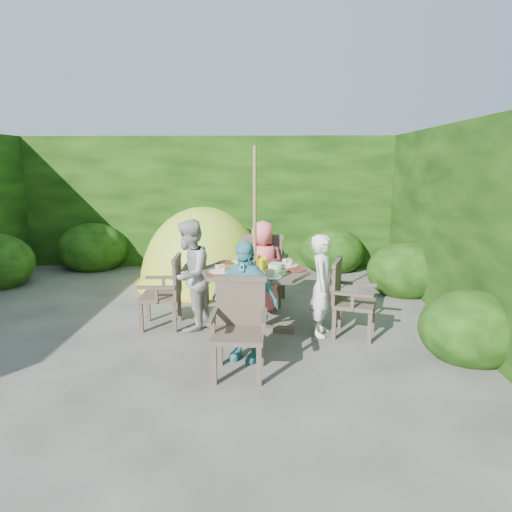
{
  "coord_description": "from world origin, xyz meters",
  "views": [
    {
      "loc": [
        1.27,
        -5.18,
        2.02
      ],
      "look_at": [
        1.06,
        0.48,
        0.85
      ],
      "focal_mm": 32.0,
      "sensor_mm": 36.0,
      "label": 1
    }
  ],
  "objects_px": {
    "parasol_pole": "(255,242)",
    "child_left": "(189,275)",
    "garden_chair_back": "(264,268)",
    "garden_chair_front": "(239,325)",
    "child_front": "(244,301)",
    "garden_chair_right": "(348,297)",
    "child_back": "(262,266)",
    "child_right": "(322,285)",
    "patio_table": "(255,279)",
    "dome_tent": "(204,283)",
    "garden_chair_left": "(166,291)"
  },
  "relations": [
    {
      "from": "garden_chair_back",
      "to": "dome_tent",
      "type": "relative_size",
      "value": 0.39
    },
    {
      "from": "child_front",
      "to": "garden_chair_back",
      "type": "bearing_deg",
      "value": 105.4
    },
    {
      "from": "parasol_pole",
      "to": "garden_chair_left",
      "type": "bearing_deg",
      "value": 174.1
    },
    {
      "from": "garden_chair_front",
      "to": "dome_tent",
      "type": "xyz_separation_m",
      "value": [
        -0.85,
        3.32,
        -0.48
      ]
    },
    {
      "from": "garden_chair_right",
      "to": "dome_tent",
      "type": "relative_size",
      "value": 0.33
    },
    {
      "from": "child_back",
      "to": "patio_table",
      "type": "bearing_deg",
      "value": 80.69
    },
    {
      "from": "child_back",
      "to": "garden_chair_front",
      "type": "bearing_deg",
      "value": 80.2
    },
    {
      "from": "child_right",
      "to": "child_left",
      "type": "relative_size",
      "value": 0.89
    },
    {
      "from": "dome_tent",
      "to": "garden_chair_right",
      "type": "bearing_deg",
      "value": -36.89
    },
    {
      "from": "garden_chair_right",
      "to": "child_right",
      "type": "distance_m",
      "value": 0.34
    },
    {
      "from": "garden_chair_right",
      "to": "child_left",
      "type": "bearing_deg",
      "value": 101.84
    },
    {
      "from": "garden_chair_right",
      "to": "child_left",
      "type": "relative_size",
      "value": 0.64
    },
    {
      "from": "garden_chair_back",
      "to": "child_left",
      "type": "bearing_deg",
      "value": 56.94
    },
    {
      "from": "parasol_pole",
      "to": "garden_chair_left",
      "type": "relative_size",
      "value": 2.55
    },
    {
      "from": "parasol_pole",
      "to": "child_back",
      "type": "xyz_separation_m",
      "value": [
        0.07,
        0.8,
        -0.47
      ]
    },
    {
      "from": "parasol_pole",
      "to": "child_left",
      "type": "relative_size",
      "value": 1.63
    },
    {
      "from": "child_right",
      "to": "child_front",
      "type": "height_order",
      "value": "child_front"
    },
    {
      "from": "garden_chair_right",
      "to": "garden_chair_front",
      "type": "relative_size",
      "value": 0.97
    },
    {
      "from": "patio_table",
      "to": "child_right",
      "type": "relative_size",
      "value": 1.2
    },
    {
      "from": "parasol_pole",
      "to": "garden_chair_back",
      "type": "height_order",
      "value": "parasol_pole"
    },
    {
      "from": "patio_table",
      "to": "garden_chair_right",
      "type": "distance_m",
      "value": 1.12
    },
    {
      "from": "garden_chair_left",
      "to": "dome_tent",
      "type": "relative_size",
      "value": 0.33
    },
    {
      "from": "child_left",
      "to": "child_back",
      "type": "xyz_separation_m",
      "value": [
        0.87,
        0.72,
        -0.05
      ]
    },
    {
      "from": "child_front",
      "to": "child_left",
      "type": "bearing_deg",
      "value": 150.25
    },
    {
      "from": "child_back",
      "to": "dome_tent",
      "type": "xyz_separation_m",
      "value": [
        -1.03,
        1.43,
        -0.63
      ]
    },
    {
      "from": "garden_chair_back",
      "to": "child_front",
      "type": "distance_m",
      "value": 1.89
    },
    {
      "from": "patio_table",
      "to": "child_left",
      "type": "distance_m",
      "value": 0.8
    },
    {
      "from": "garden_chair_front",
      "to": "child_front",
      "type": "xyz_separation_m",
      "value": [
        0.03,
        0.3,
        0.15
      ]
    },
    {
      "from": "parasol_pole",
      "to": "child_left",
      "type": "distance_m",
      "value": 0.91
    },
    {
      "from": "patio_table",
      "to": "parasol_pole",
      "type": "relative_size",
      "value": 0.66
    },
    {
      "from": "child_right",
      "to": "parasol_pole",
      "type": "bearing_deg",
      "value": 96.45
    },
    {
      "from": "parasol_pole",
      "to": "dome_tent",
      "type": "xyz_separation_m",
      "value": [
        -0.96,
        2.23,
        -1.1
      ]
    },
    {
      "from": "garden_chair_right",
      "to": "child_front",
      "type": "height_order",
      "value": "child_front"
    },
    {
      "from": "child_front",
      "to": "dome_tent",
      "type": "distance_m",
      "value": 3.21
    },
    {
      "from": "garden_chair_right",
      "to": "child_right",
      "type": "relative_size",
      "value": 0.72
    },
    {
      "from": "garden_chair_front",
      "to": "child_right",
      "type": "distance_m",
      "value": 1.37
    },
    {
      "from": "parasol_pole",
      "to": "garden_chair_right",
      "type": "bearing_deg",
      "value": -4.54
    },
    {
      "from": "garden_chair_back",
      "to": "child_front",
      "type": "bearing_deg",
      "value": 93.17
    },
    {
      "from": "garden_chair_back",
      "to": "child_front",
      "type": "xyz_separation_m",
      "value": [
        -0.17,
        -1.88,
        0.09
      ]
    },
    {
      "from": "garden_chair_left",
      "to": "child_left",
      "type": "xyz_separation_m",
      "value": [
        0.3,
        -0.04,
        0.21
      ]
    },
    {
      "from": "parasol_pole",
      "to": "garden_chair_right",
      "type": "xyz_separation_m",
      "value": [
        1.1,
        -0.09,
        -0.64
      ]
    },
    {
      "from": "patio_table",
      "to": "garden_chair_back",
      "type": "relative_size",
      "value": 1.44
    },
    {
      "from": "garden_chair_front",
      "to": "child_back",
      "type": "distance_m",
      "value": 1.91
    },
    {
      "from": "child_right",
      "to": "garden_chair_front",
      "type": "bearing_deg",
      "value": 150.26
    },
    {
      "from": "child_left",
      "to": "child_front",
      "type": "relative_size",
      "value": 1.08
    },
    {
      "from": "child_back",
      "to": "dome_tent",
      "type": "bearing_deg",
      "value": -58.42
    },
    {
      "from": "garden_chair_front",
      "to": "child_left",
      "type": "distance_m",
      "value": 1.37
    },
    {
      "from": "garden_chair_right",
      "to": "child_back",
      "type": "xyz_separation_m",
      "value": [
        -1.03,
        0.88,
        0.17
      ]
    },
    {
      "from": "patio_table",
      "to": "dome_tent",
      "type": "distance_m",
      "value": 2.51
    },
    {
      "from": "garden_chair_front",
      "to": "dome_tent",
      "type": "distance_m",
      "value": 3.46
    }
  ]
}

